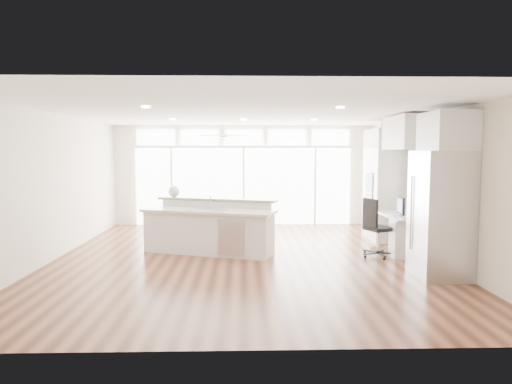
{
  "coord_description": "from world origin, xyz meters",
  "views": [
    {
      "loc": [
        -0.0,
        -8.4,
        1.98
      ],
      "look_at": [
        0.24,
        0.6,
        1.19
      ],
      "focal_mm": 32.0,
      "sensor_mm": 36.0,
      "label": 1
    }
  ],
  "objects": [
    {
      "name": "office_chair",
      "position": [
        2.55,
        0.05,
        0.55
      ],
      "size": [
        0.73,
        0.71,
        1.1
      ],
      "primitive_type": "cube",
      "rotation": [
        0.0,
        0.0,
        0.39
      ],
      "color": "black",
      "rests_on": "floor"
    },
    {
      "name": "ceiling",
      "position": [
        0.0,
        0.0,
        2.7
      ],
      "size": [
        7.0,
        8.0,
        0.02
      ],
      "primitive_type": "cube",
      "color": "white",
      "rests_on": "wall_back"
    },
    {
      "name": "ceiling_fan",
      "position": [
        -0.5,
        2.8,
        2.48
      ],
      "size": [
        1.16,
        1.16,
        0.32
      ],
      "primitive_type": "cube",
      "color": "silver",
      "rests_on": "ceiling"
    },
    {
      "name": "wall_front",
      "position": [
        0.0,
        -4.0,
        1.35
      ],
      "size": [
        7.0,
        0.04,
        2.7
      ],
      "primitive_type": "cube",
      "color": "silver",
      "rests_on": "floor"
    },
    {
      "name": "oven_cabinet",
      "position": [
        3.17,
        1.8,
        1.25
      ],
      "size": [
        0.64,
        1.2,
        2.5
      ],
      "primitive_type": "cube",
      "color": "silver",
      "rests_on": "floor"
    },
    {
      "name": "potted_plant",
      "position": [
        3.17,
        1.8,
        2.61
      ],
      "size": [
        0.26,
        0.29,
        0.22
      ],
      "primitive_type": "imported",
      "rotation": [
        0.0,
        0.0,
        0.04
      ],
      "color": "#235123",
      "rests_on": "oven_cabinet"
    },
    {
      "name": "floor",
      "position": [
        0.0,
        0.0,
        -0.01
      ],
      "size": [
        7.0,
        8.0,
        0.02
      ],
      "primitive_type": "cube",
      "color": "#452215",
      "rests_on": "ground"
    },
    {
      "name": "wall_right",
      "position": [
        3.5,
        0.0,
        1.35
      ],
      "size": [
        0.04,
        8.0,
        2.7
      ],
      "primitive_type": "cube",
      "color": "silver",
      "rests_on": "floor"
    },
    {
      "name": "upper_cabinets",
      "position": [
        3.17,
        0.3,
        2.35
      ],
      "size": [
        0.64,
        1.3,
        0.64
      ],
      "primitive_type": "cube",
      "color": "silver",
      "rests_on": "wall_right"
    },
    {
      "name": "glass_wall",
      "position": [
        0.0,
        3.94,
        1.05
      ],
      "size": [
        5.8,
        0.06,
        2.08
      ],
      "primitive_type": "cube",
      "color": "white",
      "rests_on": "wall_back"
    },
    {
      "name": "desk_nook",
      "position": [
        3.13,
        0.3,
        0.38
      ],
      "size": [
        0.72,
        1.3,
        0.76
      ],
      "primitive_type": "cube",
      "color": "silver",
      "rests_on": "floor"
    },
    {
      "name": "refrigerator",
      "position": [
        3.11,
        -1.35,
        1.0
      ],
      "size": [
        0.76,
        0.9,
        2.0
      ],
      "primitive_type": "cube",
      "color": "#B4B5B9",
      "rests_on": "floor"
    },
    {
      "name": "monitor",
      "position": [
        3.05,
        0.3,
        0.94
      ],
      "size": [
        0.11,
        0.45,
        0.37
      ],
      "primitive_type": "cube",
      "rotation": [
        0.0,
        0.0,
        -0.08
      ],
      "color": "black",
      "rests_on": "desk_nook"
    },
    {
      "name": "kitchen_island",
      "position": [
        -0.69,
        0.45,
        0.52
      ],
      "size": [
        2.81,
        1.79,
        1.04
      ],
      "primitive_type": "cube",
      "rotation": [
        0.0,
        0.0,
        -0.33
      ],
      "color": "silver",
      "rests_on": "floor"
    },
    {
      "name": "transom_row",
      "position": [
        0.0,
        3.94,
        2.38
      ],
      "size": [
        5.9,
        0.06,
        0.4
      ],
      "primitive_type": "cube",
      "color": "white",
      "rests_on": "wall_back"
    },
    {
      "name": "recessed_lights",
      "position": [
        0.0,
        0.2,
        2.68
      ],
      "size": [
        3.4,
        3.0,
        0.02
      ],
      "primitive_type": "cube",
      "color": "white",
      "rests_on": "ceiling"
    },
    {
      "name": "keyboard",
      "position": [
        2.88,
        0.3,
        0.77
      ],
      "size": [
        0.18,
        0.37,
        0.02
      ],
      "primitive_type": "cube",
      "rotation": [
        0.0,
        0.0,
        0.14
      ],
      "color": "silver",
      "rests_on": "desk_nook"
    },
    {
      "name": "desk_window",
      "position": [
        3.46,
        0.3,
        1.55
      ],
      "size": [
        0.04,
        0.85,
        0.85
      ],
      "primitive_type": "cube",
      "color": "white",
      "rests_on": "wall_right"
    },
    {
      "name": "fishbowl",
      "position": [
        -1.46,
        1.14,
        1.16
      ],
      "size": [
        0.27,
        0.27,
        0.24
      ],
      "primitive_type": "sphere",
      "rotation": [
        0.0,
        0.0,
        -0.16
      ],
      "color": "silver",
      "rests_on": "kitchen_island"
    },
    {
      "name": "rug",
      "position": [
        2.95,
        0.55,
        0.01
      ],
      "size": [
        0.95,
        0.83,
        0.01
      ],
      "primitive_type": "cube",
      "rotation": [
        0.0,
        0.0,
        -0.39
      ],
      "color": "#341C10",
      "rests_on": "floor"
    },
    {
      "name": "wall_back",
      "position": [
        0.0,
        4.0,
        1.35
      ],
      "size": [
        7.0,
        0.04,
        2.7
      ],
      "primitive_type": "cube",
      "color": "silver",
      "rests_on": "floor"
    },
    {
      "name": "fridge_cabinet",
      "position": [
        3.17,
        -1.35,
        2.3
      ],
      "size": [
        0.64,
        0.9,
        0.6
      ],
      "primitive_type": "cube",
      "color": "silver",
      "rests_on": "wall_right"
    },
    {
      "name": "framed_photos",
      "position": [
        3.46,
        0.92,
        1.4
      ],
      "size": [
        0.06,
        0.22,
        0.8
      ],
      "primitive_type": "cube",
      "color": "black",
      "rests_on": "wall_right"
    },
    {
      "name": "wall_left",
      "position": [
        -3.5,
        0.0,
        1.35
      ],
      "size": [
        0.04,
        8.0,
        2.7
      ],
      "primitive_type": "cube",
      "color": "silver",
      "rests_on": "floor"
    }
  ]
}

